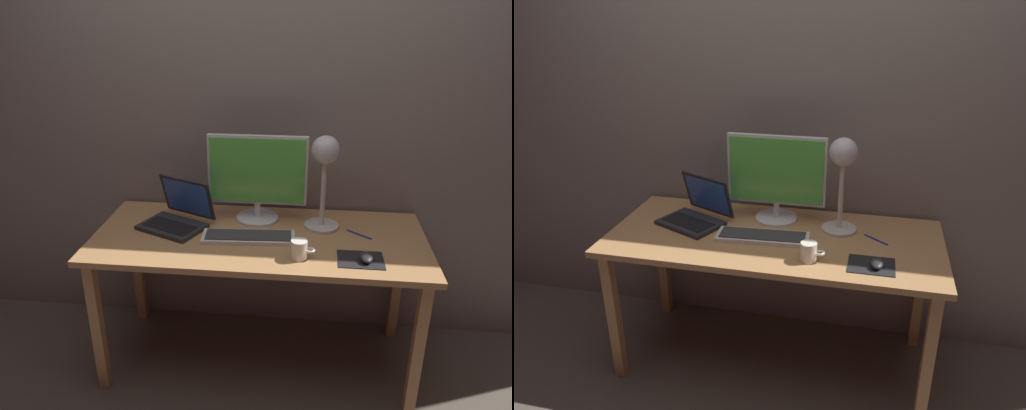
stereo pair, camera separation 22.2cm
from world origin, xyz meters
TOP-DOWN VIEW (x-y plane):
  - ground_plane at (0.00, 0.00)m, footprint 4.80×4.80m
  - back_wall at (0.00, 0.40)m, footprint 4.80×0.06m
  - desk at (0.00, 0.00)m, footprint 1.60×0.70m
  - monitor at (-0.03, 0.19)m, footprint 0.50×0.22m
  - keyboard_main at (-0.04, -0.05)m, footprint 0.45×0.17m
  - laptop at (-0.41, 0.08)m, footprint 0.39×0.37m
  - desk_lamp at (0.30, 0.13)m, footprint 0.17×0.17m
  - mousepad at (0.47, -0.19)m, footprint 0.20×0.16m
  - mouse at (0.49, -0.20)m, footprint 0.06×0.10m
  - coffee_mug at (0.20, -0.21)m, footprint 0.11×0.07m
  - pen at (0.48, 0.06)m, footprint 0.11×0.09m

SIDE VIEW (x-z plane):
  - ground_plane at x=0.00m, z-range 0.00..0.00m
  - desk at x=0.00m, z-range 0.29..1.03m
  - mousepad at x=0.47m, z-range 0.74..0.74m
  - pen at x=0.48m, z-range 0.74..0.75m
  - keyboard_main at x=-0.04m, z-range 0.74..0.76m
  - mouse at x=0.49m, z-range 0.74..0.78m
  - coffee_mug at x=0.20m, z-range 0.74..0.83m
  - laptop at x=-0.41m, z-range 0.69..0.92m
  - monitor at x=-0.03m, z-range 0.76..1.20m
  - desk_lamp at x=0.30m, z-range 0.84..1.31m
  - back_wall at x=0.00m, z-range 0.00..2.60m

